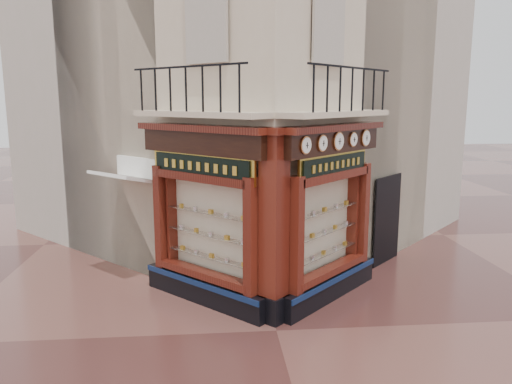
{
  "coord_description": "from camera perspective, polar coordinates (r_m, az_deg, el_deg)",
  "views": [
    {
      "loc": [
        -1.22,
        -9.12,
        4.5
      ],
      "look_at": [
        -0.23,
        2.0,
        2.43
      ],
      "focal_mm": 35.0,
      "sensor_mm": 36.0,
      "label": 1
    }
  ],
  "objects": [
    {
      "name": "signboard_right",
      "position": [
        11.06,
        8.99,
        3.12
      ],
      "size": [
        1.95,
        1.95,
        0.52
      ],
      "rotation": [
        0.0,
        0.0,
        0.79
      ],
      "color": "gold",
      "rests_on": "ground"
    },
    {
      "name": "clock_b",
      "position": [
        10.35,
        7.59,
        5.55
      ],
      "size": [
        0.28,
        0.28,
        0.35
      ],
      "rotation": [
        0.0,
        0.0,
        0.79
      ],
      "color": "#B16D3B",
      "rests_on": "ground"
    },
    {
      "name": "signboard_left",
      "position": [
        10.73,
        -6.35,
        2.96
      ],
      "size": [
        2.19,
        2.19,
        0.59
      ],
      "rotation": [
        0.0,
        0.0,
        2.36
      ],
      "color": "gold",
      "rests_on": "ground"
    },
    {
      "name": "clock_e",
      "position": [
        11.96,
        12.41,
        6.06
      ],
      "size": [
        0.31,
        0.31,
        0.39
      ],
      "rotation": [
        0.0,
        0.0,
        0.79
      ],
      "color": "#B16D3B",
      "rests_on": "ground"
    },
    {
      "name": "ground",
      "position": [
        10.24,
        2.35,
        -15.55
      ],
      "size": [
        80.0,
        80.0,
        0.0
      ],
      "primitive_type": "plane",
      "color": "#482521",
      "rests_on": "ground"
    },
    {
      "name": "clock_c",
      "position": [
        10.89,
        9.4,
        5.75
      ],
      "size": [
        0.32,
        0.32,
        0.4
      ],
      "rotation": [
        0.0,
        0.0,
        0.79
      ],
      "color": "#B16D3B",
      "rests_on": "ground"
    },
    {
      "name": "clock_d",
      "position": [
        11.45,
        11.04,
        5.92
      ],
      "size": [
        0.27,
        0.27,
        0.33
      ],
      "rotation": [
        0.0,
        0.0,
        0.79
      ],
      "color": "#B16D3B",
      "rests_on": "ground"
    },
    {
      "name": "balcony",
      "position": [
        10.68,
        1.48,
        9.0
      ],
      "size": [
        5.94,
        2.97,
        1.03
      ],
      "color": "beige",
      "rests_on": "ground"
    },
    {
      "name": "clock_a",
      "position": [
        9.85,
        5.7,
        5.34
      ],
      "size": [
        0.29,
        0.29,
        0.36
      ],
      "rotation": [
        0.0,
        0.0,
        0.79
      ],
      "color": "#B16D3B",
      "rests_on": "ground"
    },
    {
      "name": "awning",
      "position": [
        13.3,
        -14.44,
        -9.61
      ],
      "size": [
        1.83,
        1.83,
        0.31
      ],
      "primitive_type": null,
      "rotation": [
        0.24,
        0.0,
        2.36
      ],
      "color": "white",
      "rests_on": "ground"
    },
    {
      "name": "shopfront_right",
      "position": [
        11.29,
        8.49,
        -2.51
      ],
      "size": [
        2.86,
        2.86,
        3.98
      ],
      "rotation": [
        0.0,
        0.0,
        0.79
      ],
      "color": "black",
      "rests_on": "ground"
    },
    {
      "name": "shopfront_left",
      "position": [
        10.99,
        -5.94,
        -2.82
      ],
      "size": [
        2.86,
        2.86,
        3.98
      ],
      "rotation": [
        0.0,
        0.0,
        2.36
      ],
      "color": "black",
      "rests_on": "ground"
    },
    {
      "name": "neighbour_right",
      "position": [
        18.16,
        6.84,
        13.61
      ],
      "size": [
        11.31,
        11.31,
        11.0
      ],
      "primitive_type": "cube",
      "rotation": [
        0.0,
        0.0,
        0.79
      ],
      "color": "#BDB1A5",
      "rests_on": "ground"
    },
    {
      "name": "corner_pilaster",
      "position": [
        10.03,
        2.06,
        -4.24
      ],
      "size": [
        0.85,
        0.85,
        3.98
      ],
      "rotation": [
        0.0,
        0.0,
        0.79
      ],
      "color": "black",
      "rests_on": "ground"
    },
    {
      "name": "neighbour_left",
      "position": [
        17.82,
        -9.39,
        13.61
      ],
      "size": [
        11.31,
        11.31,
        11.0
      ],
      "primitive_type": "cube",
      "rotation": [
        0.0,
        0.0,
        0.79
      ],
      "color": "#BDB1A5",
      "rests_on": "ground"
    },
    {
      "name": "main_building",
      "position": [
        15.4,
        -0.55,
        16.11
      ],
      "size": [
        11.31,
        11.31,
        12.0
      ],
      "primitive_type": "cube",
      "rotation": [
        0.0,
        0.0,
        0.79
      ],
      "color": "beige",
      "rests_on": "ground"
    }
  ]
}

